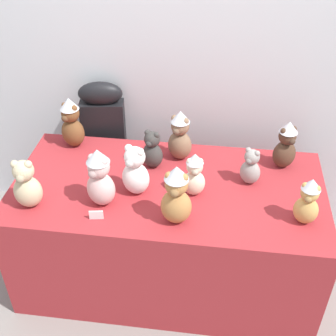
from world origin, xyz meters
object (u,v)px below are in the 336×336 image
(teddy_bear_caramel, at_px, (176,195))
(teddy_bear_honey, at_px, (308,202))
(teddy_bear_sand, at_px, (26,186))
(display_table, at_px, (168,232))
(teddy_bear_blush, at_px, (100,178))
(teddy_bear_chestnut, at_px, (72,123))
(teddy_bear_snow, at_px, (135,172))
(teddy_bear_ash, at_px, (251,167))
(teddy_bear_cream, at_px, (194,175))
(teddy_bear_charcoal, at_px, (152,150))
(teddy_bear_mocha, at_px, (180,136))
(teddy_bear_cocoa, at_px, (286,145))
(instrument_case, at_px, (106,151))

(teddy_bear_caramel, bearing_deg, teddy_bear_honey, 11.14)
(teddy_bear_sand, bearing_deg, display_table, 16.75)
(teddy_bear_blush, distance_m, teddy_bear_chestnut, 0.59)
(teddy_bear_blush, distance_m, teddy_bear_snow, 0.20)
(teddy_bear_ash, xyz_separation_m, teddy_bear_cream, (-0.29, -0.14, 0.02))
(teddy_bear_caramel, relative_size, teddy_bear_snow, 1.15)
(teddy_bear_charcoal, distance_m, teddy_bear_cream, 0.33)
(teddy_bear_honey, distance_m, teddy_bear_ash, 0.39)
(teddy_bear_mocha, xyz_separation_m, teddy_bear_sand, (-0.72, -0.53, -0.02))
(teddy_bear_honey, bearing_deg, teddy_bear_charcoal, 173.06)
(teddy_bear_cream, bearing_deg, teddy_bear_blush, -171.43)
(teddy_bear_cocoa, bearing_deg, display_table, 173.51)
(teddy_bear_sand, height_order, teddy_bear_snow, teddy_bear_snow)
(teddy_bear_cocoa, distance_m, teddy_bear_sand, 1.42)
(teddy_bear_caramel, relative_size, teddy_bear_cocoa, 1.13)
(teddy_bear_ash, bearing_deg, teddy_bear_caramel, -107.58)
(teddy_bear_honey, bearing_deg, teddy_bear_cream, -177.68)
(teddy_bear_ash, distance_m, teddy_bear_cream, 0.32)
(teddy_bear_mocha, distance_m, teddy_bear_honey, 0.82)
(teddy_bear_snow, bearing_deg, teddy_bear_sand, -139.12)
(teddy_bear_blush, relative_size, teddy_bear_cream, 1.30)
(teddy_bear_honey, xyz_separation_m, teddy_bear_cocoa, (-0.07, 0.46, 0.01))
(teddy_bear_caramel, bearing_deg, teddy_bear_sand, -176.97)
(instrument_case, height_order, teddy_bear_sand, instrument_case)
(teddy_bear_snow, bearing_deg, teddy_bear_mocha, 82.29)
(teddy_bear_blush, relative_size, teddy_bear_ash, 1.53)
(teddy_bear_mocha, bearing_deg, teddy_bear_chestnut, -160.93)
(display_table, height_order, teddy_bear_cocoa, teddy_bear_cocoa)
(teddy_bear_snow, bearing_deg, teddy_bear_caramel, -17.72)
(teddy_bear_mocha, xyz_separation_m, teddy_bear_cream, (0.11, -0.32, -0.03))
(display_table, distance_m, teddy_bear_sand, 0.88)
(teddy_bear_charcoal, distance_m, teddy_bear_sand, 0.71)
(teddy_bear_cocoa, relative_size, teddy_bear_chestnut, 0.92)
(instrument_case, height_order, teddy_bear_honey, instrument_case)
(teddy_bear_blush, relative_size, teddy_bear_chestnut, 1.04)
(instrument_case, relative_size, teddy_bear_cream, 4.01)
(teddy_bear_charcoal, xyz_separation_m, teddy_bear_mocha, (0.15, 0.11, 0.04))
(teddy_bear_caramel, height_order, teddy_bear_blush, same)
(instrument_case, height_order, teddy_bear_chestnut, teddy_bear_chestnut)
(teddy_bear_honey, bearing_deg, teddy_bear_chestnut, 175.66)
(teddy_bear_mocha, height_order, teddy_bear_blush, teddy_bear_blush)
(teddy_bear_blush, bearing_deg, teddy_bear_sand, -147.69)
(teddy_bear_caramel, height_order, teddy_bear_snow, teddy_bear_caramel)
(teddy_bear_caramel, bearing_deg, teddy_bear_chestnut, 144.01)
(teddy_bear_cream, bearing_deg, teddy_bear_cocoa, 24.85)
(teddy_bear_blush, bearing_deg, teddy_bear_caramel, 9.59)
(teddy_bear_mocha, relative_size, teddy_bear_cream, 1.22)
(teddy_bear_ash, relative_size, teddy_bear_snow, 0.75)
(teddy_bear_blush, bearing_deg, teddy_bear_honey, 21.17)
(display_table, bearing_deg, teddy_bear_caramel, -74.41)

